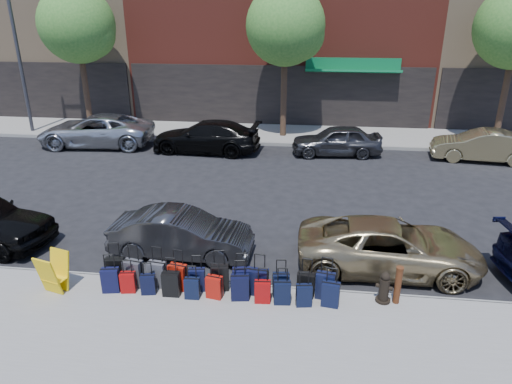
# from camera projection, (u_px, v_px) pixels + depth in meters

# --- Properties ---
(ground) EXTENTS (120.00, 120.00, 0.00)m
(ground) POSITION_uv_depth(u_px,v_px,m) (248.00, 212.00, 15.09)
(ground) COLOR black
(ground) RESTS_ON ground
(sidewalk_near) EXTENTS (60.00, 4.00, 0.15)m
(sidewalk_near) POSITION_uv_depth(u_px,v_px,m) (202.00, 342.00, 9.08)
(sidewalk_near) COLOR gray
(sidewalk_near) RESTS_ON ground
(sidewalk_far) EXTENTS (60.00, 4.00, 0.15)m
(sidewalk_far) POSITION_uv_depth(u_px,v_px,m) (274.00, 134.00, 24.28)
(sidewalk_far) COLOR gray
(sidewalk_far) RESTS_ON ground
(curb_near) EXTENTS (60.00, 0.08, 0.15)m
(curb_near) POSITION_uv_depth(u_px,v_px,m) (222.00, 285.00, 10.94)
(curb_near) COLOR gray
(curb_near) RESTS_ON ground
(curb_far) EXTENTS (60.00, 0.08, 0.15)m
(curb_far) POSITION_uv_depth(u_px,v_px,m) (271.00, 144.00, 22.42)
(curb_far) COLOR gray
(curb_far) RESTS_ON ground
(tree_left) EXTENTS (3.80, 3.80, 7.27)m
(tree_left) POSITION_uv_depth(u_px,v_px,m) (80.00, 27.00, 22.96)
(tree_left) COLOR black
(tree_left) RESTS_ON sidewalk_far
(tree_center) EXTENTS (3.80, 3.80, 7.27)m
(tree_center) POSITION_uv_depth(u_px,v_px,m) (288.00, 28.00, 21.76)
(tree_center) COLOR black
(tree_center) RESTS_ON sidewalk_far
(streetlight) EXTENTS (2.59, 0.18, 8.00)m
(streetlight) POSITION_uv_depth(u_px,v_px,m) (20.00, 43.00, 22.93)
(streetlight) COLOR #333338
(streetlight) RESTS_ON sidewalk_far
(suitcase_front_0) EXTENTS (0.46, 0.30, 1.02)m
(suitcase_front_0) POSITION_uv_depth(u_px,v_px,m) (115.00, 270.00, 10.82)
(suitcase_front_0) COLOR black
(suitcase_front_0) RESTS_ON sidewalk_near
(suitcase_front_1) EXTENTS (0.47, 0.31, 1.04)m
(suitcase_front_1) POSITION_uv_depth(u_px,v_px,m) (134.00, 273.00, 10.70)
(suitcase_front_1) COLOR #36363B
(suitcase_front_1) RESTS_ON sidewalk_near
(suitcase_front_2) EXTENTS (0.45, 0.28, 1.01)m
(suitcase_front_2) POSITION_uv_depth(u_px,v_px,m) (157.00, 274.00, 10.67)
(suitcase_front_2) COLOR #414146
(suitcase_front_2) RESTS_ON sidewalk_near
(suitcase_front_3) EXTENTS (0.45, 0.30, 0.99)m
(suitcase_front_3) POSITION_uv_depth(u_px,v_px,m) (178.00, 277.00, 10.58)
(suitcase_front_3) COLOR #9A1609
(suitcase_front_3) RESTS_ON sidewalk_near
(suitcase_front_4) EXTENTS (0.39, 0.25, 0.88)m
(suitcase_front_4) POSITION_uv_depth(u_px,v_px,m) (197.00, 279.00, 10.53)
(suitcase_front_4) COLOR black
(suitcase_front_4) RESTS_ON sidewalk_near
(suitcase_front_5) EXTENTS (0.45, 0.30, 0.99)m
(suitcase_front_5) POSITION_uv_depth(u_px,v_px,m) (220.00, 278.00, 10.54)
(suitcase_front_5) COLOR black
(suitcase_front_5) RESTS_ON sidewalk_near
(suitcase_front_6) EXTENTS (0.45, 0.30, 1.00)m
(suitcase_front_6) POSITION_uv_depth(u_px,v_px,m) (242.00, 281.00, 10.41)
(suitcase_front_6) COLOR black
(suitcase_front_6) RESTS_ON sidewalk_near
(suitcase_front_7) EXTENTS (0.43, 0.26, 1.01)m
(suitcase_front_7) POSITION_uv_depth(u_px,v_px,m) (259.00, 282.00, 10.36)
(suitcase_front_7) COLOR black
(suitcase_front_7) RESTS_ON sidewalk_near
(suitcase_front_8) EXTENTS (0.39, 0.25, 0.90)m
(suitcase_front_8) POSITION_uv_depth(u_px,v_px,m) (281.00, 285.00, 10.33)
(suitcase_front_8) COLOR black
(suitcase_front_8) RESTS_ON sidewalk_near
(suitcase_front_9) EXTENTS (0.41, 0.26, 0.94)m
(suitcase_front_9) POSITION_uv_depth(u_px,v_px,m) (306.00, 285.00, 10.30)
(suitcase_front_9) COLOR black
(suitcase_front_9) RESTS_ON sidewalk_near
(suitcase_front_10) EXTENTS (0.45, 0.30, 1.01)m
(suitcase_front_10) POSITION_uv_depth(u_px,v_px,m) (325.00, 286.00, 10.22)
(suitcase_front_10) COLOR black
(suitcase_front_10) RESTS_ON sidewalk_near
(suitcase_back_0) EXTENTS (0.43, 0.30, 0.94)m
(suitcase_back_0) POSITION_uv_depth(u_px,v_px,m) (111.00, 280.00, 10.48)
(suitcase_back_0) COLOR black
(suitcase_back_0) RESTS_ON sidewalk_near
(suitcase_back_1) EXTENTS (0.36, 0.24, 0.80)m
(suitcase_back_1) POSITION_uv_depth(u_px,v_px,m) (128.00, 282.00, 10.47)
(suitcase_back_1) COLOR #950909
(suitcase_back_1) RESTS_ON sidewalk_near
(suitcase_back_2) EXTENTS (0.35, 0.24, 0.78)m
(suitcase_back_2) POSITION_uv_depth(u_px,v_px,m) (148.00, 284.00, 10.41)
(suitcase_back_2) COLOR black
(suitcase_back_2) RESTS_ON sidewalk_near
(suitcase_back_3) EXTENTS (0.40, 0.23, 0.94)m
(suitcase_back_3) POSITION_uv_depth(u_px,v_px,m) (171.00, 284.00, 10.34)
(suitcase_back_3) COLOR black
(suitcase_back_3) RESTS_ON sidewalk_near
(suitcase_back_4) EXTENTS (0.34, 0.21, 0.80)m
(suitcase_back_4) POSITION_uv_depth(u_px,v_px,m) (192.00, 288.00, 10.25)
(suitcase_back_4) COLOR black
(suitcase_back_4) RESTS_ON sidewalk_near
(suitcase_back_5) EXTENTS (0.39, 0.27, 0.85)m
(suitcase_back_5) POSITION_uv_depth(u_px,v_px,m) (214.00, 287.00, 10.26)
(suitcase_back_5) COLOR #A4130A
(suitcase_back_5) RESTS_ON sidewalk_near
(suitcase_back_6) EXTENTS (0.43, 0.29, 0.96)m
(suitcase_back_6) POSITION_uv_depth(u_px,v_px,m) (240.00, 287.00, 10.19)
(suitcase_back_6) COLOR black
(suitcase_back_6) RESTS_ON sidewalk_near
(suitcase_back_7) EXTENTS (0.37, 0.23, 0.84)m
(suitcase_back_7) POSITION_uv_depth(u_px,v_px,m) (263.00, 292.00, 10.10)
(suitcase_back_7) COLOR #96090A
(suitcase_back_7) RESTS_ON sidewalk_near
(suitcase_back_8) EXTENTS (0.38, 0.25, 0.87)m
(suitcase_back_8) POSITION_uv_depth(u_px,v_px,m) (282.00, 293.00, 10.05)
(suitcase_back_8) COLOR black
(suitcase_back_8) RESTS_ON sidewalk_near
(suitcase_back_9) EXTENTS (0.37, 0.25, 0.82)m
(suitcase_back_9) POSITION_uv_depth(u_px,v_px,m) (304.00, 295.00, 9.98)
(suitcase_back_9) COLOR black
(suitcase_back_9) RESTS_ON sidewalk_near
(suitcase_back_10) EXTENTS (0.41, 0.28, 0.91)m
(suitcase_back_10) POSITION_uv_depth(u_px,v_px,m) (330.00, 294.00, 9.97)
(suitcase_back_10) COLOR black
(suitcase_back_10) RESTS_ON sidewalk_near
(fire_hydrant) EXTENTS (0.38, 0.33, 0.74)m
(fire_hydrant) POSITION_uv_depth(u_px,v_px,m) (384.00, 288.00, 10.09)
(fire_hydrant) COLOR black
(fire_hydrant) RESTS_ON sidewalk_near
(bollard) EXTENTS (0.17, 0.17, 0.90)m
(bollard) POSITION_uv_depth(u_px,v_px,m) (398.00, 285.00, 10.00)
(bollard) COLOR #38190C
(bollard) RESTS_ON sidewalk_near
(display_rack) EXTENTS (0.67, 0.71, 0.95)m
(display_rack) POSITION_uv_depth(u_px,v_px,m) (54.00, 273.00, 10.42)
(display_rack) COLOR yellow
(display_rack) RESTS_ON sidewalk_near
(car_near_1) EXTENTS (3.83, 1.42, 1.25)m
(car_near_1) POSITION_uv_depth(u_px,v_px,m) (181.00, 234.00, 12.23)
(car_near_1) COLOR #303033
(car_near_1) RESTS_ON ground
(car_near_2) EXTENTS (4.64, 2.17, 1.29)m
(car_near_2) POSITION_uv_depth(u_px,v_px,m) (389.00, 246.00, 11.57)
(car_near_2) COLOR tan
(car_near_2) RESTS_ON ground
(car_far_0) EXTENTS (5.67, 2.96, 1.52)m
(car_far_0) POSITION_uv_depth(u_px,v_px,m) (96.00, 130.00, 22.19)
(car_far_0) COLOR silver
(car_far_0) RESTS_ON ground
(car_far_1) EXTENTS (5.16, 2.36, 1.46)m
(car_far_1) POSITION_uv_depth(u_px,v_px,m) (206.00, 137.00, 21.22)
(car_far_1) COLOR black
(car_far_1) RESTS_ON ground
(car_far_2) EXTENTS (4.16, 1.99, 1.37)m
(car_far_2) POSITION_uv_depth(u_px,v_px,m) (337.00, 140.00, 20.77)
(car_far_2) COLOR #37373A
(car_far_2) RESTS_ON ground
(car_far_3) EXTENTS (4.31, 1.95, 1.37)m
(car_far_3) POSITION_uv_depth(u_px,v_px,m) (482.00, 146.00, 19.97)
(car_far_3) COLOR tan
(car_far_3) RESTS_ON ground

